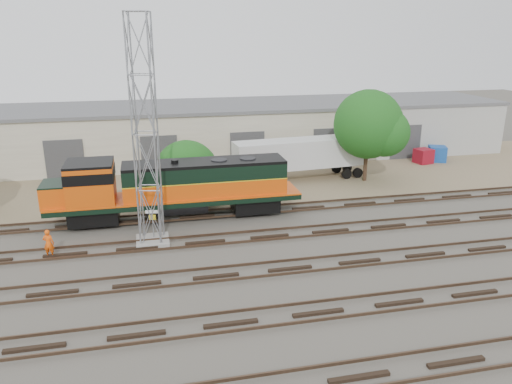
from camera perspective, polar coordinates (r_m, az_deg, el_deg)
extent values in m
plane|color=#47423A|center=(29.69, 2.28, -6.33)|extent=(140.00, 140.00, 0.00)
cube|color=#726047|center=(43.48, -2.78, 1.64)|extent=(80.00, 16.00, 0.02)
cube|color=black|center=(19.92, 11.69, -20.02)|extent=(80.00, 2.40, 0.14)
cube|color=#4C3828|center=(20.37, 10.82, -18.48)|extent=(80.00, 0.08, 0.14)
cube|color=black|center=(23.33, 7.12, -13.55)|extent=(80.00, 2.40, 0.14)
cube|color=#4C3828|center=(22.66, 7.78, -14.20)|extent=(80.00, 0.08, 0.14)
cube|color=#4C3828|center=(23.86, 6.52, -12.36)|extent=(80.00, 0.08, 0.14)
cube|color=black|center=(27.06, 3.92, -8.74)|extent=(80.00, 2.40, 0.14)
cube|color=#4C3828|center=(26.35, 4.39, -9.18)|extent=(80.00, 0.08, 0.14)
cube|color=#4C3828|center=(27.64, 3.48, -7.80)|extent=(80.00, 0.08, 0.14)
cube|color=black|center=(30.99, 1.57, -5.10)|extent=(80.00, 2.40, 0.14)
cube|color=#4C3828|center=(30.27, 1.92, -5.40)|extent=(80.00, 0.08, 0.14)
cube|color=#4C3828|center=(31.61, 1.24, -4.35)|extent=(80.00, 0.08, 0.14)
cube|color=black|center=(35.06, -0.23, -2.30)|extent=(80.00, 2.40, 0.14)
cube|color=#4C3828|center=(34.33, 0.04, -2.50)|extent=(80.00, 0.08, 0.14)
cube|color=#4C3828|center=(35.71, -0.49, -1.68)|extent=(80.00, 0.08, 0.14)
cube|color=beige|center=(50.58, -4.40, 6.84)|extent=(58.00, 10.00, 5.00)
cube|color=#59595B|center=(50.14, -4.47, 9.81)|extent=(58.40, 10.40, 0.30)
cube|color=#999993|center=(53.68, 20.54, 6.40)|extent=(14.00, 0.10, 5.00)
cube|color=#333335|center=(45.84, -21.02, 3.50)|extent=(3.20, 0.12, 3.40)
cube|color=#333335|center=(45.32, -10.97, 4.22)|extent=(3.20, 0.12, 3.40)
cube|color=#333335|center=(46.20, -0.99, 4.81)|extent=(3.20, 0.12, 3.40)
cube|color=#333335|center=(48.41, 8.36, 5.23)|extent=(3.20, 0.12, 3.40)
cube|color=#333335|center=(51.77, 16.71, 5.49)|extent=(3.20, 0.12, 3.40)
cube|color=black|center=(34.30, -18.01, -2.44)|extent=(3.13, 2.35, 0.98)
cube|color=black|center=(34.84, -0.15, -1.21)|extent=(3.13, 2.35, 0.98)
cube|color=black|center=(33.93, -9.06, -0.79)|extent=(16.64, 2.94, 0.34)
cylinder|color=black|center=(34.13, -9.01, -1.77)|extent=(4.11, 1.08, 1.08)
cube|color=#D04909|center=(33.86, -5.82, 0.65)|extent=(10.76, 2.54, 1.17)
cube|color=black|center=(33.56, -5.88, 2.40)|extent=(10.76, 2.54, 0.98)
cube|color=black|center=(33.40, -5.91, 3.37)|extent=(10.76, 2.54, 0.20)
cube|color=#D04909|center=(33.66, -18.35, 0.92)|extent=(2.94, 2.94, 2.54)
cube|color=black|center=(33.31, -18.57, 3.14)|extent=(2.94, 2.94, 0.16)
cube|color=#D04909|center=(34.15, -22.00, -0.28)|extent=(1.57, 2.35, 1.37)
cube|color=gray|center=(31.00, -11.72, -5.43)|extent=(1.95, 1.95, 0.20)
cylinder|color=gray|center=(29.66, -13.71, 6.73)|extent=(0.10, 0.10, 12.99)
cylinder|color=gray|center=(29.65, -11.40, 6.89)|extent=(0.10, 0.10, 12.99)
cylinder|color=gray|center=(28.49, -13.73, 6.29)|extent=(0.10, 0.10, 12.99)
cylinder|color=gray|center=(28.49, -11.33, 6.45)|extent=(0.10, 0.10, 12.99)
cylinder|color=gray|center=(30.94, -11.69, -3.70)|extent=(0.06, 0.06, 1.97)
cube|color=white|center=(30.64, -11.79, -2.22)|extent=(0.80, 0.18, 0.20)
cube|color=yellow|center=(30.76, -11.75, -2.85)|extent=(0.40, 0.11, 0.31)
imported|color=#FA560D|center=(30.46, -22.62, -5.44)|extent=(0.66, 0.49, 1.66)
cube|color=silver|center=(42.42, 5.10, 4.43)|extent=(11.62, 3.34, 2.38)
cube|color=black|center=(44.79, 10.34, 2.43)|extent=(2.31, 2.39, 0.88)
cube|color=black|center=(40.59, -0.23, 1.30)|extent=(0.13, 0.13, 1.15)
cube|color=black|center=(42.21, -0.96, 1.95)|extent=(0.13, 0.13, 1.15)
cube|color=#164899|center=(51.94, 19.99, 4.12)|extent=(2.04, 1.99, 1.50)
cube|color=maroon|center=(50.77, 18.59, 3.91)|extent=(1.77, 1.70, 1.40)
cylinder|color=#382619|center=(38.24, -7.80, -0.49)|extent=(0.33, 0.33, 0.44)
sphere|color=#194C15|center=(37.68, -7.92, 2.26)|extent=(4.82, 4.82, 4.82)
sphere|color=#194C15|center=(37.21, -6.31, 1.35)|extent=(3.37, 3.37, 3.37)
cylinder|color=#382619|center=(43.25, 12.39, 3.10)|extent=(0.33, 0.33, 2.86)
sphere|color=#194C15|center=(42.53, 12.70, 7.56)|extent=(5.71, 5.71, 5.71)
sphere|color=#194C15|center=(42.37, 14.54, 6.60)|extent=(4.00, 4.00, 4.00)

